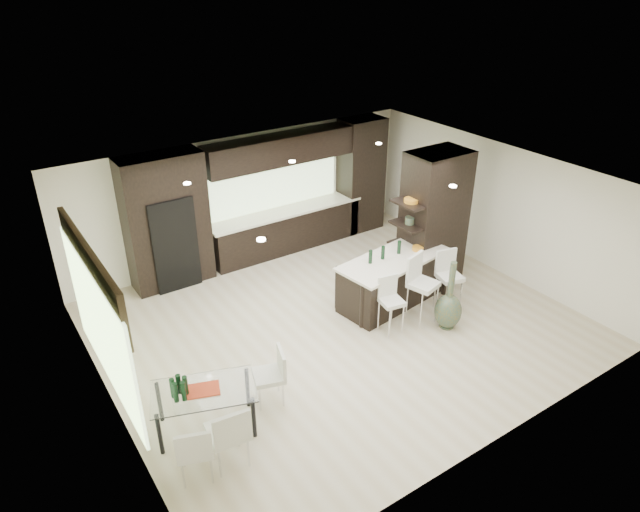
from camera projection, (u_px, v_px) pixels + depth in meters
ground at (338, 324)px, 10.39m from camera, size 8.00×8.00×0.00m
back_wall at (245, 196)px, 12.33m from camera, size 8.00×0.02×2.70m
left_wall at (102, 336)px, 7.79m from camera, size 0.02×7.00×2.70m
right_wall at (497, 208)px, 11.73m from camera, size 0.02×7.00×2.70m
ceiling at (341, 185)px, 9.13m from camera, size 8.00×7.00×0.02m
window_left at (101, 328)px, 7.95m from camera, size 0.04×3.20×1.90m
window_back at (270, 182)px, 12.50m from camera, size 3.40×0.04×1.20m
stone_accent at (91, 271)px, 7.55m from camera, size 0.08×3.00×0.80m
ceiling_spots at (332, 182)px, 9.32m from camera, size 4.00×3.00×0.02m
back_cabinetry at (273, 196)px, 12.34m from camera, size 6.80×0.68×2.70m
refrigerator at (170, 241)px, 11.30m from camera, size 0.90×0.68×1.90m
partition_column at (434, 217)px, 11.34m from camera, size 1.20×0.80×2.70m
kitchen_island at (393, 280)px, 10.89m from camera, size 2.36×1.27×0.94m
stool_left at (391, 311)px, 10.01m from camera, size 0.44×0.44×0.86m
stool_mid at (422, 296)px, 10.27m from camera, size 0.57×0.57×1.05m
stool_right at (449, 287)px, 10.65m from camera, size 0.50×0.50×0.95m
bench at (384, 287)px, 11.02m from camera, size 1.54×0.92×0.55m
floor_vase at (450, 295)px, 10.03m from camera, size 0.58×0.58×1.32m
dining_table at (206, 409)px, 7.96m from camera, size 1.60×1.23×0.68m
chair_near at (228, 435)px, 7.37m from camera, size 0.55×0.55×0.92m
chair_far at (195, 451)px, 7.19m from camera, size 0.57×0.57×0.82m
chair_end at (269, 379)px, 8.42m from camera, size 0.56×0.56×0.82m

